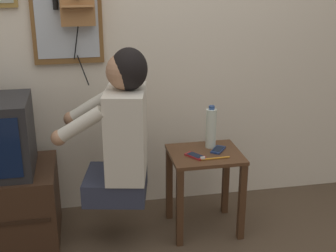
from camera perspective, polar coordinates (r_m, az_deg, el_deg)
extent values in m
cube|color=silver|center=(3.08, -3.86, 12.41)|extent=(6.80, 0.05, 2.55)
cube|color=#51331E|center=(2.91, 4.56, -3.47)|extent=(0.44, 0.38, 0.02)
cube|color=#452B1A|center=(2.85, 1.44, -10.00)|extent=(0.04, 0.04, 0.51)
cube|color=#452B1A|center=(2.95, 9.00, -9.16)|extent=(0.04, 0.04, 0.51)
cube|color=#452B1A|center=(3.13, 0.15, -7.06)|extent=(0.04, 0.04, 0.51)
cube|color=#452B1A|center=(3.22, 7.05, -6.40)|extent=(0.04, 0.04, 0.51)
cube|color=#2D3347|center=(2.85, -6.35, -7.08)|extent=(0.42, 0.42, 0.14)
cube|color=beige|center=(2.71, -5.10, -0.86)|extent=(0.29, 0.41, 0.52)
sphere|color=#A37556|center=(2.60, -5.35, 6.67)|extent=(0.21, 0.21, 0.21)
ellipsoid|color=black|center=(2.60, -4.78, 6.94)|extent=(0.25, 0.25, 0.24)
cylinder|color=beige|center=(2.56, -10.67, 0.15)|extent=(0.29, 0.13, 0.22)
cylinder|color=beige|center=(2.85, -9.50, 2.31)|extent=(0.29, 0.13, 0.22)
sphere|color=#A37556|center=(2.61, -13.18, -1.41)|extent=(0.09, 0.09, 0.09)
sphere|color=#A37556|center=(2.90, -11.77, 0.87)|extent=(0.09, 0.09, 0.09)
cube|color=#382316|center=(3.07, -19.32, -9.17)|extent=(0.64, 0.51, 0.48)
cube|color=#9E6B3D|center=(2.88, -10.98, 14.06)|extent=(0.19, 0.07, 0.03)
cylinder|color=black|center=(2.96, -13.58, 14.49)|extent=(0.03, 0.03, 0.09)
cylinder|color=black|center=(2.97, -11.12, 10.00)|extent=(0.04, 0.04, 0.22)
cylinder|color=black|center=(3.01, -10.31, 6.69)|extent=(0.07, 0.06, 0.19)
cube|color=brown|center=(3.00, -12.37, 14.42)|extent=(0.43, 0.03, 0.74)
cube|color=#B2BCC6|center=(2.98, -12.37, 14.39)|extent=(0.38, 0.01, 0.67)
cube|color=maroon|center=(2.85, 3.32, -3.66)|extent=(0.12, 0.14, 0.01)
cube|color=black|center=(2.84, 3.32, -3.54)|extent=(0.10, 0.11, 0.00)
cube|color=navy|center=(2.95, 6.13, -2.89)|extent=(0.12, 0.14, 0.01)
cube|color=black|center=(2.94, 6.14, -2.78)|extent=(0.10, 0.11, 0.00)
cylinder|color=silver|center=(2.95, 5.26, -0.29)|extent=(0.07, 0.07, 0.25)
cylinder|color=#2D4C8C|center=(2.91, 5.35, 2.26)|extent=(0.04, 0.04, 0.02)
cylinder|color=orange|center=(2.82, 5.78, -3.94)|extent=(0.18, 0.02, 0.01)
cube|color=white|center=(2.80, 4.27, -3.89)|extent=(0.03, 0.01, 0.01)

